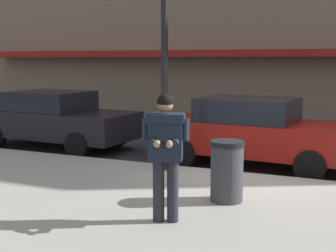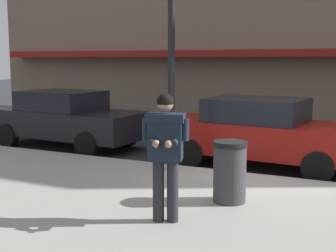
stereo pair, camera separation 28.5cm
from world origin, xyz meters
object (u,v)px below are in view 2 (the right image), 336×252
parked_sedan_near (66,118)px  man_texting_on_phone (165,144)px  street_lamp_post (171,21)px  parked_sedan_mid (262,132)px  trash_bin (230,171)px

parked_sedan_near → man_texting_on_phone: bearing=-40.6°
parked_sedan_near → street_lamp_post: (4.07, -1.75, 2.35)m
parked_sedan_mid → man_texting_on_phone: bearing=-92.1°
street_lamp_post → trash_bin: 3.45m
street_lamp_post → parked_sedan_near: bearing=156.7°
trash_bin → street_lamp_post: bearing=138.9°
man_texting_on_phone → street_lamp_post: 3.64m
man_texting_on_phone → street_lamp_post: (-1.28, 2.84, 1.89)m
parked_sedan_near → parked_sedan_mid: same height
parked_sedan_mid → street_lamp_post: (-1.44, -1.70, 2.35)m
parked_sedan_near → trash_bin: parked_sedan_near is taller
parked_sedan_near → street_lamp_post: size_ratio=0.95×
parked_sedan_mid → street_lamp_post: street_lamp_post is taller
parked_sedan_near → parked_sedan_mid: size_ratio=1.00×
parked_sedan_near → parked_sedan_mid: 5.51m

